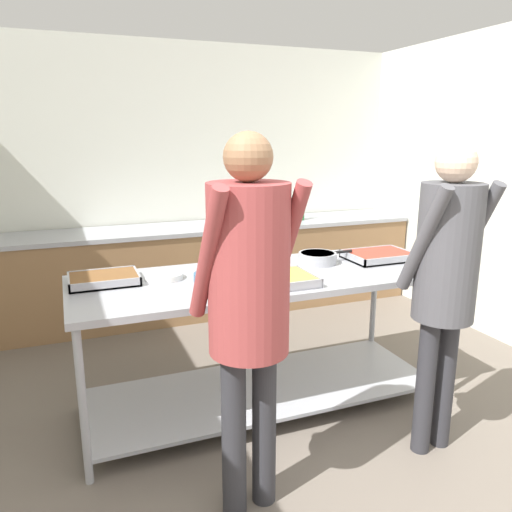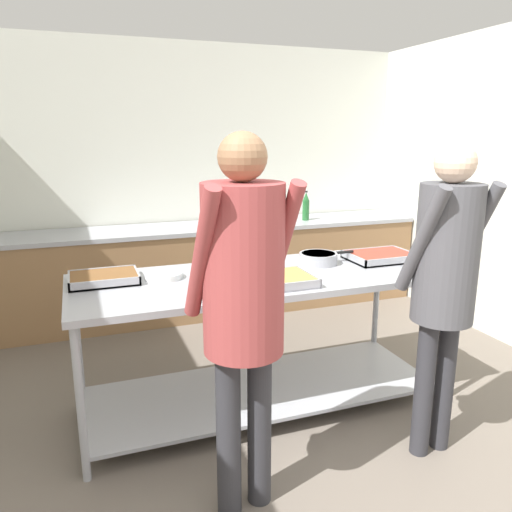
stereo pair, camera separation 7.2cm
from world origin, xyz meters
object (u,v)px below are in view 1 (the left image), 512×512
Objects in this scene: broccoli_bowl at (209,275)px; guest_serving_right at (249,290)px; guest_serving_left at (446,267)px; serving_tray_greens at (379,256)px; water_bottle at (301,207)px; serving_tray_roast at (104,279)px; serving_tray_vegetables at (277,280)px; sauce_pan at (318,258)px; plate_stack at (164,276)px.

guest_serving_right is (-0.06, -0.83, 0.16)m from broccoli_bowl.
guest_serving_left is at bearing 2.95° from guest_serving_right.
water_bottle is (0.26, 1.77, 0.10)m from serving_tray_greens.
serving_tray_roast is at bearing 150.37° from guest_serving_left.
water_bottle is at bearing 81.49° from serving_tray_greens.
serving_tray_vegetables is 0.58m from sauce_pan.
sauce_pan is (0.81, 0.14, 0.00)m from broccoli_bowl.
water_bottle is at bearing 43.79° from plate_stack.
plate_stack is 0.58× the size of sauce_pan.
plate_stack is 0.70m from serving_tray_vegetables.
broccoli_bowl is 0.11× the size of guest_serving_left.
serving_tray_greens is (0.92, 0.29, -0.00)m from serving_tray_vegetables.
plate_stack is at bearing 100.84° from guest_serving_right.
plate_stack is at bearing 148.39° from broccoli_bowl.
broccoli_bowl is 0.43× the size of serving_tray_vegetables.
guest_serving_right is (0.19, -0.98, 0.18)m from plate_stack.
serving_tray_vegetables is 0.96m from serving_tray_greens.
guest_serving_left reaches higher than plate_stack.
water_bottle is (1.18, 2.06, 0.10)m from serving_tray_vegetables.
serving_tray_roast is 0.23× the size of guest_serving_left.
serving_tray_roast and serving_tray_greens have the same top height.
sauce_pan reaches higher than serving_tray_roast.
serving_tray_vegetables is (0.35, -0.21, -0.01)m from broccoli_bowl.
serving_tray_vegetables reaches higher than plate_stack.
water_bottle is at bearing 67.17° from sauce_pan.
guest_serving_left is at bearing -34.66° from plate_stack.
guest_serving_left reaches higher than serving_tray_vegetables.
guest_serving_right is at bearing -79.16° from plate_stack.
serving_tray_vegetables is (0.95, -0.39, 0.00)m from serving_tray_roast.
serving_tray_roast is at bearing 157.42° from serving_tray_vegetables.
broccoli_bowl is 0.85m from guest_serving_right.
serving_tray_roast is 0.63m from broccoli_bowl.
plate_stack is 0.29m from broccoli_bowl.
broccoli_bowl is 1.27m from serving_tray_greens.
serving_tray_roast is at bearing 117.96° from guest_serving_right.
guest_serving_left is 2.66m from water_bottle.
sauce_pan is at bearing 172.92° from serving_tray_greens.
serving_tray_roast reaches higher than plate_stack.
broccoli_bowl is (0.60, -0.19, 0.01)m from serving_tray_roast.
serving_tray_roast is at bearing 162.60° from broccoli_bowl.
sauce_pan is 0.89× the size of serving_tray_greens.
serving_tray_roast is at bearing 174.07° from plate_stack.
serving_tray_greens is at bearing -98.51° from water_bottle.
plate_stack is at bearing -136.21° from water_bottle.
serving_tray_vegetables is at bearing -22.58° from serving_tray_roast.
guest_serving_right is at bearing -131.78° from sauce_pan.
guest_serving_right is (-1.15, -0.06, 0.02)m from guest_serving_left.
guest_serving_right is (-1.32, -0.91, 0.18)m from serving_tray_greens.
guest_serving_left is (1.69, -0.96, 0.15)m from serving_tray_roast.
broccoli_bowl reaches higher than serving_tray_roast.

